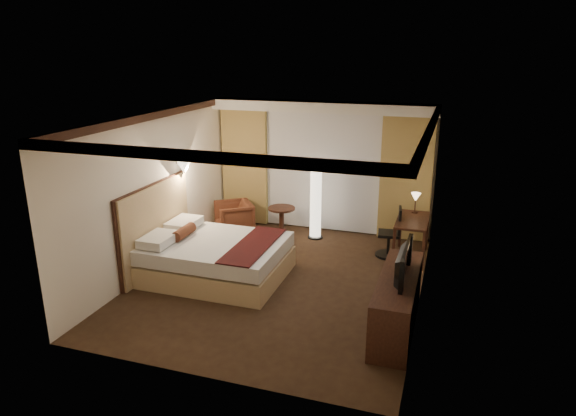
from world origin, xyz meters
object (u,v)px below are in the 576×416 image
(floor_lamp, at_px, (316,204))
(television, at_px, (398,255))
(office_chair, at_px, (389,232))
(desk, at_px, (411,239))
(armchair, at_px, (234,216))
(dresser, at_px, (397,302))
(side_table, at_px, (282,222))
(bed, at_px, (217,258))

(floor_lamp, distance_m, television, 3.63)
(floor_lamp, height_order, television, floor_lamp)
(office_chair, bearing_deg, desk, -0.25)
(armchair, relative_size, office_chair, 0.77)
(desk, bearing_deg, dresser, -88.89)
(side_table, relative_size, office_chair, 0.63)
(desk, relative_size, office_chair, 1.17)
(armchair, height_order, floor_lamp, floor_lamp)
(desk, bearing_deg, side_table, 172.12)
(television, bearing_deg, side_table, 42.70)
(television, bearing_deg, office_chair, 10.13)
(armchair, bearing_deg, television, 16.28)
(floor_lamp, bearing_deg, dresser, -56.80)
(floor_lamp, relative_size, dresser, 0.72)
(office_chair, height_order, television, television)
(armchair, height_order, television, television)
(dresser, bearing_deg, floor_lamp, 123.20)
(dresser, bearing_deg, armchair, 142.82)
(bed, height_order, television, television)
(bed, relative_size, desk, 2.00)
(desk, distance_m, office_chair, 0.42)
(bed, bearing_deg, television, -13.63)
(television, bearing_deg, desk, 1.15)
(desk, xyz_separation_m, dresser, (0.05, -2.58, 0.01))
(desk, relative_size, television, 1.05)
(floor_lamp, height_order, office_chair, floor_lamp)
(bed, bearing_deg, desk, 31.32)
(bed, xyz_separation_m, desk, (3.02, 1.84, 0.05))
(bed, distance_m, side_table, 2.24)
(office_chair, bearing_deg, floor_lamp, 154.37)
(side_table, bearing_deg, dresser, -47.69)
(armchair, xyz_separation_m, office_chair, (3.22, -0.25, 0.11))
(desk, height_order, dresser, dresser)
(office_chair, distance_m, television, 2.63)
(armchair, relative_size, television, 0.69)
(armchair, relative_size, dresser, 0.37)
(desk, relative_size, dresser, 0.56)
(floor_lamp, xyz_separation_m, office_chair, (1.54, -0.51, -0.23))
(armchair, distance_m, television, 4.64)
(armchair, height_order, dresser, dresser)
(bed, height_order, floor_lamp, floor_lamp)
(armchair, bearing_deg, desk, 50.45)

